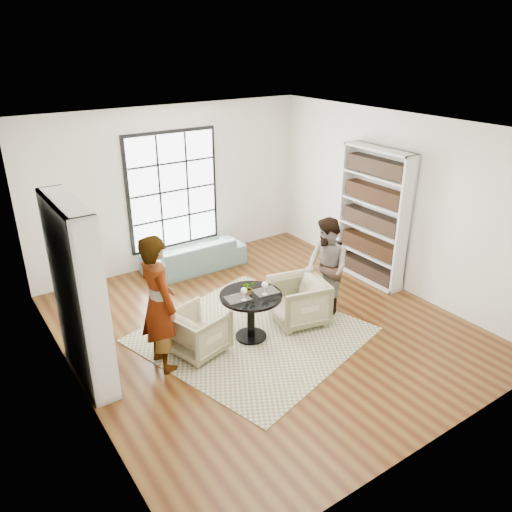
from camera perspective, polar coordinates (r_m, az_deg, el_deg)
ground at (r=7.76m, az=0.83°, el=-8.03°), size 6.00×6.00×0.00m
room_shell at (r=7.59m, az=-1.46°, el=1.87°), size 6.00×6.01×6.00m
rug at (r=7.55m, az=-0.44°, el=-8.97°), size 3.48×3.48×0.01m
pedestal_table at (r=7.22m, az=-0.59°, el=-5.82°), size 0.90×0.90×0.72m
sofa at (r=9.55m, az=-7.10°, el=0.09°), size 1.93×0.77×0.56m
armchair_left at (r=7.07m, az=-6.57°, el=-8.58°), size 0.87×0.86×0.65m
armchair_right at (r=7.73m, az=4.84°, el=-5.14°), size 0.95×0.93×0.73m
person_left at (r=6.56m, az=-11.08°, el=-5.37°), size 0.48×0.71×1.89m
person_right at (r=7.86m, az=8.08°, el=-1.28°), size 0.73×0.87×1.58m
placemat_left at (r=7.03m, az=-2.10°, el=-4.85°), size 0.37×0.30×0.01m
placemat_right at (r=7.21m, az=1.13°, el=-4.06°), size 0.37×0.30×0.01m
cutlery_left at (r=7.03m, az=-2.10°, el=-4.80°), size 0.17×0.24×0.01m
cutlery_right at (r=7.21m, az=1.13°, el=-4.01°), size 0.17×0.24×0.01m
wine_glass_left at (r=6.91m, az=-1.38°, el=-4.05°), size 0.09×0.09×0.20m
wine_glass_right at (r=7.06m, az=1.02°, el=-3.38°), size 0.09×0.09×0.21m
flower_centerpiece at (r=7.10m, az=-0.88°, el=-3.64°), size 0.19×0.17×0.20m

